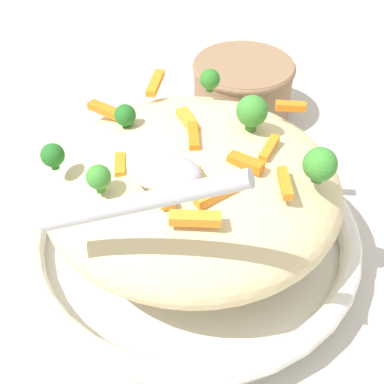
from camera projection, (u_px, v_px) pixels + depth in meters
name	position (u px, v px, depth m)	size (l,w,h in m)	color
ground_plane	(192.00, 253.00, 0.51)	(2.40, 2.40, 0.00)	beige
serving_bowl	(192.00, 236.00, 0.50)	(0.32, 0.32, 0.04)	white
pasta_mound	(192.00, 186.00, 0.45)	(0.26, 0.25, 0.10)	beige
carrot_piece_0	(246.00, 163.00, 0.40)	(0.03, 0.01, 0.01)	orange
carrot_piece_1	(189.00, 172.00, 0.39)	(0.03, 0.01, 0.01)	orange
carrot_piece_2	(165.00, 189.00, 0.38)	(0.04, 0.01, 0.01)	orange
carrot_piece_3	(198.00, 137.00, 0.42)	(0.03, 0.01, 0.01)	orange
carrot_piece_4	(291.00, 106.00, 0.47)	(0.03, 0.01, 0.01)	orange
carrot_piece_5	(120.00, 165.00, 0.41)	(0.03, 0.01, 0.01)	orange
carrot_piece_6	(188.00, 120.00, 0.44)	(0.03, 0.01, 0.01)	orange
carrot_piece_7	(106.00, 110.00, 0.46)	(0.04, 0.01, 0.01)	orange
carrot_piece_8	(285.00, 183.00, 0.39)	(0.03, 0.01, 0.01)	orange
carrot_piece_9	(195.00, 219.00, 0.36)	(0.04, 0.01, 0.01)	orange
carrot_piece_10	(269.00, 148.00, 0.42)	(0.03, 0.01, 0.01)	orange
carrot_piece_11	(155.00, 83.00, 0.50)	(0.04, 0.01, 0.01)	orange
carrot_piece_12	(219.00, 193.00, 0.38)	(0.04, 0.01, 0.01)	orange
broccoli_floret_0	(99.00, 177.00, 0.38)	(0.02, 0.02, 0.02)	#377928
broccoli_floret_1	(320.00, 165.00, 0.39)	(0.03, 0.03, 0.03)	#377928
broccoli_floret_2	(125.00, 116.00, 0.44)	(0.02, 0.02, 0.02)	#205B1C
broccoli_floret_3	(53.00, 156.00, 0.40)	(0.02, 0.02, 0.02)	#205B1C
broccoli_floret_4	(212.00, 80.00, 0.49)	(0.02, 0.02, 0.02)	#296820
broccoli_floret_5	(252.00, 112.00, 0.43)	(0.03, 0.03, 0.03)	#377928
serving_spoon	(157.00, 181.00, 0.36)	(0.14, 0.09, 0.08)	#B7B7BC
companion_bowl	(242.00, 87.00, 0.67)	(0.13, 0.13, 0.08)	#8C6B4C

